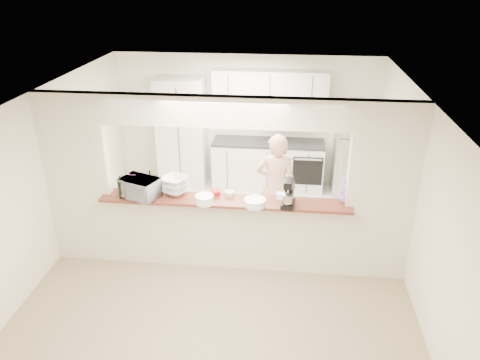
# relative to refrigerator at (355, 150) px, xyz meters

# --- Properties ---
(floor) EXTENTS (6.00, 6.00, 0.00)m
(floor) POSITION_rel_refrigerator_xyz_m (-2.05, -2.65, -0.85)
(floor) COLOR tan
(floor) RESTS_ON ground
(tile_overlay) EXTENTS (5.00, 2.90, 0.01)m
(tile_overlay) POSITION_rel_refrigerator_xyz_m (-2.05, -1.10, -0.84)
(tile_overlay) COLOR beige
(tile_overlay) RESTS_ON floor
(partition) EXTENTS (5.00, 0.15, 2.50)m
(partition) POSITION_rel_refrigerator_xyz_m (-2.05, -2.65, 0.63)
(partition) COLOR silver
(partition) RESTS_ON floor
(bar_counter) EXTENTS (3.40, 0.38, 1.09)m
(bar_counter) POSITION_rel_refrigerator_xyz_m (-2.05, -2.65, -0.27)
(bar_counter) COLOR silver
(bar_counter) RESTS_ON floor
(kitchen_cabinets) EXTENTS (3.15, 0.62, 2.25)m
(kitchen_cabinets) POSITION_rel_refrigerator_xyz_m (-2.24, 0.07, 0.12)
(kitchen_cabinets) COLOR silver
(kitchen_cabinets) RESTS_ON floor
(refrigerator) EXTENTS (0.75, 0.70, 1.70)m
(refrigerator) POSITION_rel_refrigerator_xyz_m (0.00, 0.00, 0.00)
(refrigerator) COLOR #ABABB0
(refrigerator) RESTS_ON floor
(flower_left) EXTENTS (0.35, 0.33, 0.33)m
(flower_left) POSITION_rel_refrigerator_xyz_m (-3.35, -2.60, 0.41)
(flower_left) COLOR #D571BB
(flower_left) RESTS_ON bar_counter
(wine_bottle_a) EXTENTS (0.07, 0.07, 0.33)m
(wine_bottle_a) POSITION_rel_refrigerator_xyz_m (-3.10, -2.58, 0.37)
(wine_bottle_a) COLOR black
(wine_bottle_a) RESTS_ON bar_counter
(wine_bottle_b) EXTENTS (0.07, 0.07, 0.33)m
(wine_bottle_b) POSITION_rel_refrigerator_xyz_m (-3.45, -2.80, 0.37)
(wine_bottle_b) COLOR black
(wine_bottle_b) RESTS_ON bar_counter
(toaster_oven) EXTENTS (0.59, 0.50, 0.28)m
(toaster_oven) POSITION_rel_refrigerator_xyz_m (-3.20, -2.75, 0.38)
(toaster_oven) COLOR #AEAEB3
(toaster_oven) RESTS_ON bar_counter
(serving_bowls) EXTENTS (0.44, 0.44, 0.25)m
(serving_bowls) POSITION_rel_refrigerator_xyz_m (-2.75, -2.60, 0.36)
(serving_bowls) COLOR silver
(serving_bowls) RESTS_ON bar_counter
(plate_stack_a) EXTENTS (0.25, 0.25, 0.12)m
(plate_stack_a) POSITION_rel_refrigerator_xyz_m (-2.30, -2.84, 0.30)
(plate_stack_a) COLOR white
(plate_stack_a) RESTS_ON bar_counter
(plate_stack_b) EXTENTS (0.28, 0.28, 0.10)m
(plate_stack_b) POSITION_rel_refrigerator_xyz_m (-1.63, -2.84, 0.29)
(plate_stack_b) COLOR white
(plate_stack_b) RESTS_ON bar_counter
(red_bowl) EXTENTS (0.15, 0.15, 0.07)m
(red_bowl) POSITION_rel_refrigerator_xyz_m (-2.20, -2.57, 0.27)
(red_bowl) COLOR maroon
(red_bowl) RESTS_ON bar_counter
(tan_bowl) EXTENTS (0.14, 0.14, 0.06)m
(tan_bowl) POSITION_rel_refrigerator_xyz_m (-2.00, -2.57, 0.27)
(tan_bowl) COLOR beige
(tan_bowl) RESTS_ON bar_counter
(utensil_caddy) EXTENTS (0.28, 0.19, 0.24)m
(utensil_caddy) POSITION_rel_refrigerator_xyz_m (-1.25, -2.60, 0.34)
(utensil_caddy) COLOR silver
(utensil_caddy) RESTS_ON bar_counter
(stand_mixer) EXTENTS (0.19, 0.28, 0.38)m
(stand_mixer) POSITION_rel_refrigerator_xyz_m (-1.20, -2.79, 0.41)
(stand_mixer) COLOR black
(stand_mixer) RESTS_ON bar_counter
(flower_right) EXTENTS (0.21, 0.21, 0.35)m
(flower_right) POSITION_rel_refrigerator_xyz_m (-0.45, -2.60, 0.41)
(flower_right) COLOR #D673D1
(flower_right) RESTS_ON bar_counter
(person) EXTENTS (0.66, 0.47, 1.72)m
(person) POSITION_rel_refrigerator_xyz_m (-1.39, -1.77, 0.01)
(person) COLOR #D39E89
(person) RESTS_ON floor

